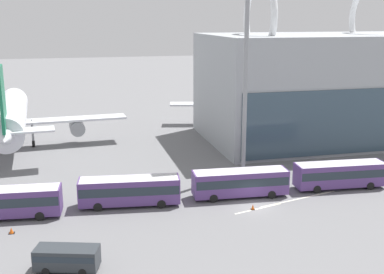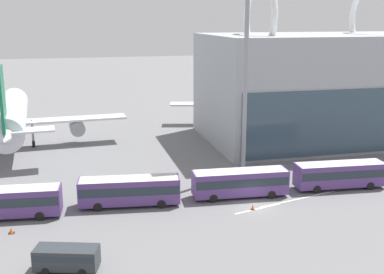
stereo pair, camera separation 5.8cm
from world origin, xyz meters
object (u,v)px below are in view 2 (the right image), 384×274
at_px(airliner_at_gate_far, 253,99).
at_px(shuttle_bus_2, 240,181).
at_px(traffic_cone_1, 253,207).
at_px(shuttle_bus_0, 6,201).
at_px(shuttle_bus_3, 340,173).
at_px(shuttle_bus_1, 129,190).
at_px(service_van_foreground, 67,257).
at_px(floodlight_mast, 247,20).
at_px(airliner_at_gate_near, 11,117).
at_px(traffic_cone_0, 11,231).

distance_m(airliner_at_gate_far, shuttle_bus_2, 42.69).
bearing_deg(traffic_cone_1, airliner_at_gate_far, 69.09).
bearing_deg(shuttle_bus_0, shuttle_bus_3, 4.98).
bearing_deg(shuttle_bus_1, airliner_at_gate_far, 59.10).
bearing_deg(service_van_foreground, shuttle_bus_3, 37.83).
relative_size(airliner_at_gate_far, shuttle_bus_3, 3.08).
bearing_deg(shuttle_bus_2, floodlight_mast, 71.70).
relative_size(shuttle_bus_1, shuttle_bus_2, 1.01).
relative_size(service_van_foreground, traffic_cone_1, 8.70).
height_order(airliner_at_gate_near, service_van_foreground, airliner_at_gate_near).
relative_size(shuttle_bus_1, traffic_cone_1, 17.71).
height_order(airliner_at_gate_near, airliner_at_gate_far, airliner_at_gate_near).
xyz_separation_m(airliner_at_gate_far, shuttle_bus_0, (-43.21, -39.09, -3.12)).
xyz_separation_m(airliner_at_gate_far, floodlight_mast, (-13.07, -30.47, 15.78)).
relative_size(airliner_at_gate_far, shuttle_bus_2, 3.09).
bearing_deg(shuttle_bus_3, shuttle_bus_0, -176.01).
bearing_deg(floodlight_mast, traffic_cone_1, -105.17).
xyz_separation_m(airliner_at_gate_near, traffic_cone_1, (29.23, -35.09, -4.86)).
relative_size(airliner_at_gate_near, traffic_cone_1, 57.08).
bearing_deg(shuttle_bus_2, shuttle_bus_1, -177.91).
xyz_separation_m(floodlight_mast, traffic_cone_0, (-29.33, -12.83, -20.54)).
bearing_deg(airliner_at_gate_far, service_van_foreground, 158.50).
height_order(shuttle_bus_1, shuttle_bus_2, same).
bearing_deg(service_van_foreground, airliner_at_gate_far, 71.65).
bearing_deg(shuttle_bus_1, shuttle_bus_0, -171.85).
relative_size(shuttle_bus_0, service_van_foreground, 2.03).
bearing_deg(traffic_cone_1, floodlight_mast, 74.83).
relative_size(shuttle_bus_1, traffic_cone_0, 19.57).
bearing_deg(shuttle_bus_3, service_van_foreground, -154.74).
bearing_deg(shuttle_bus_1, shuttle_bus_3, 5.53).
distance_m(shuttle_bus_1, traffic_cone_1, 14.22).
height_order(floodlight_mast, traffic_cone_1, floodlight_mast).
bearing_deg(shuttle_bus_2, shuttle_bus_3, 3.28).
xyz_separation_m(shuttle_bus_3, traffic_cone_0, (-39.05, -3.95, -1.64)).
distance_m(airliner_at_gate_near, shuttle_bus_3, 52.69).
bearing_deg(traffic_cone_0, airliner_at_gate_far, 45.60).
xyz_separation_m(service_van_foreground, floodlight_mast, (23.81, 21.69, 19.58)).
bearing_deg(shuttle_bus_0, shuttle_bus_2, 5.12).
bearing_deg(airliner_at_gate_near, traffic_cone_0, -178.05).
height_order(shuttle_bus_0, shuttle_bus_3, same).
bearing_deg(traffic_cone_0, traffic_cone_1, -0.22).
height_order(service_van_foreground, traffic_cone_1, service_van_foreground).
height_order(shuttle_bus_2, floodlight_mast, floodlight_mast).
bearing_deg(traffic_cone_1, shuttle_bus_3, 17.04).
bearing_deg(traffic_cone_0, shuttle_bus_2, 9.05).
distance_m(airliner_at_gate_near, airliner_at_gate_far, 46.56).
xyz_separation_m(airliner_at_gate_far, shuttle_bus_3, (-3.35, -39.34, -3.12)).
distance_m(airliner_at_gate_far, shuttle_bus_1, 49.07).
bearing_deg(traffic_cone_0, shuttle_bus_3, 5.78).
bearing_deg(shuttle_bus_3, airliner_at_gate_near, 148.19).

